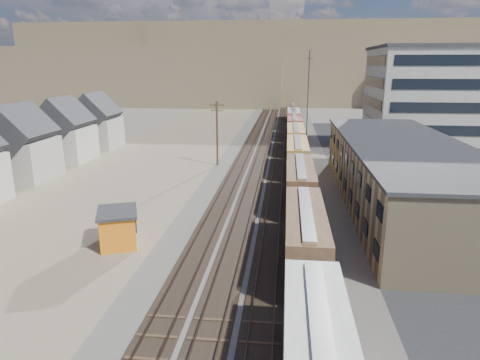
# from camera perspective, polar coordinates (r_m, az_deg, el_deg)

# --- Properties ---
(ground) EXTENTS (300.00, 300.00, 0.00)m
(ground) POSITION_cam_1_polar(r_m,az_deg,el_deg) (27.59, 0.77, -18.60)
(ground) COLOR #6B6356
(ground) RESTS_ON ground
(ballast_bed) EXTENTS (18.00, 200.00, 0.06)m
(ballast_bed) POSITION_cam_1_polar(r_m,az_deg,el_deg) (74.47, 4.46, 3.20)
(ballast_bed) COLOR #4C4742
(ballast_bed) RESTS_ON ground
(dirt_yard) EXTENTS (24.00, 180.00, 0.03)m
(dirt_yard) POSITION_cam_1_polar(r_m,az_deg,el_deg) (68.37, -12.84, 1.78)
(dirt_yard) COLOR #796753
(dirt_yard) RESTS_ON ground
(asphalt_lot) EXTENTS (26.00, 120.00, 0.04)m
(asphalt_lot) POSITION_cam_1_polar(r_m,az_deg,el_deg) (63.05, 24.37, -0.32)
(asphalt_lot) COLOR #232326
(asphalt_lot) RESTS_ON ground
(rail_tracks) EXTENTS (11.40, 200.00, 0.24)m
(rail_tracks) POSITION_cam_1_polar(r_m,az_deg,el_deg) (74.47, 4.03, 3.27)
(rail_tracks) COLOR black
(rail_tracks) RESTS_ON ground
(freight_train) EXTENTS (3.00, 119.74, 4.46)m
(freight_train) POSITION_cam_1_polar(r_m,az_deg,el_deg) (70.12, 7.51, 4.68)
(freight_train) COLOR black
(freight_train) RESTS_ON ground
(warehouse) EXTENTS (12.40, 40.40, 7.25)m
(warehouse) POSITION_cam_1_polar(r_m,az_deg,el_deg) (50.90, 20.66, 0.87)
(warehouse) COLOR tan
(warehouse) RESTS_ON ground
(office_tower) EXTENTS (22.60, 18.60, 18.45)m
(office_tower) POSITION_cam_1_polar(r_m,az_deg,el_deg) (82.20, 24.88, 9.50)
(office_tower) COLOR #9E998E
(office_tower) RESTS_ON ground
(utility_pole_north) EXTENTS (2.20, 0.32, 10.00)m
(utility_pole_north) POSITION_cam_1_polar(r_m,az_deg,el_deg) (66.48, -3.07, 6.40)
(utility_pole_north) COLOR #382619
(utility_pole_north) RESTS_ON ground
(radio_mast) EXTENTS (1.20, 0.16, 18.00)m
(radio_mast) POSITION_cam_1_polar(r_m,az_deg,el_deg) (83.17, 9.03, 10.64)
(radio_mast) COLOR black
(radio_mast) RESTS_ON ground
(hills_north) EXTENTS (265.00, 80.00, 32.00)m
(hills_north) POSITION_cam_1_polar(r_m,az_deg,el_deg) (190.79, 5.83, 14.64)
(hills_north) COLOR brown
(hills_north) RESTS_ON ground
(maintenance_shed) EXTENTS (4.65, 5.21, 3.16)m
(maintenance_shed) POSITION_cam_1_polar(r_m,az_deg,el_deg) (38.96, -15.93, -6.09)
(maintenance_shed) COLOR orange
(maintenance_shed) RESTS_ON ground
(parked_car_blue) EXTENTS (4.60, 5.87, 1.48)m
(parked_car_blue) POSITION_cam_1_polar(r_m,az_deg,el_deg) (67.08, 26.40, 0.95)
(parked_car_blue) COLOR navy
(parked_car_blue) RESTS_ON ground
(parked_car_far) EXTENTS (2.45, 4.93, 1.61)m
(parked_car_far) POSITION_cam_1_polar(r_m,az_deg,el_deg) (85.54, 26.57, 3.73)
(parked_car_far) COLOR silver
(parked_car_far) RESTS_ON ground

